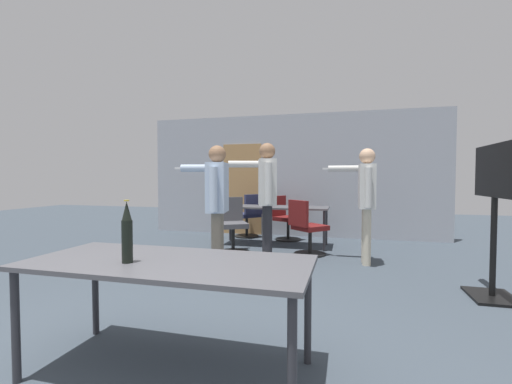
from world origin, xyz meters
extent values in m
cube|color=#A3A8B2|center=(0.00, 6.13, 1.34)|extent=(6.53, 0.10, 2.67)
cube|color=#AD7F4C|center=(-1.10, 6.08, 1.02)|extent=(0.90, 0.02, 2.05)
cube|color=#4C4C51|center=(0.10, 0.60, 0.73)|extent=(1.85, 0.82, 0.03)
cylinder|color=#2D2D33|center=(-0.77, 0.25, 0.36)|extent=(0.05, 0.05, 0.71)
cylinder|color=#2D2D33|center=(0.96, 0.25, 0.36)|extent=(0.05, 0.05, 0.71)
cylinder|color=#2D2D33|center=(-0.77, 0.94, 0.36)|extent=(0.05, 0.05, 0.71)
cylinder|color=#2D2D33|center=(0.96, 0.94, 0.36)|extent=(0.05, 0.05, 0.71)
cube|color=#4C4C51|center=(-0.13, 4.94, 0.73)|extent=(2.06, 0.70, 0.03)
cylinder|color=#2D2D33|center=(-1.10, 4.65, 0.36)|extent=(0.05, 0.05, 0.71)
cylinder|color=#2D2D33|center=(0.84, 4.65, 0.36)|extent=(0.05, 0.05, 0.71)
cylinder|color=#2D2D33|center=(-1.10, 5.23, 0.36)|extent=(0.05, 0.05, 0.71)
cylinder|color=#2D2D33|center=(0.84, 5.23, 0.36)|extent=(0.05, 0.05, 0.71)
cube|color=black|center=(2.71, 2.73, 0.01)|extent=(0.44, 0.56, 0.03)
cylinder|color=black|center=(2.71, 2.73, 0.55)|extent=(0.06, 0.06, 1.04)
cube|color=black|center=(2.71, 2.73, 1.35)|extent=(0.04, 1.04, 0.56)
cube|color=black|center=(2.74, 2.73, 1.35)|extent=(0.01, 0.96, 0.49)
cylinder|color=slate|center=(-0.43, 2.76, 0.41)|extent=(0.13, 0.13, 0.83)
cylinder|color=slate|center=(-0.46, 2.94, 0.41)|extent=(0.13, 0.13, 0.83)
cube|color=silver|center=(-0.45, 2.85, 1.15)|extent=(0.32, 0.47, 0.65)
sphere|color=#936B4C|center=(-0.45, 2.85, 1.59)|extent=(0.23, 0.23, 0.23)
cylinder|color=silver|center=(-0.39, 2.59, 1.13)|extent=(0.10, 0.10, 0.56)
cylinder|color=silver|center=(-0.77, 3.06, 1.42)|extent=(0.57, 0.21, 0.10)
cube|color=white|center=(-1.08, 3.00, 1.42)|extent=(0.12, 0.06, 0.03)
cylinder|color=beige|center=(1.50, 3.82, 0.41)|extent=(0.12, 0.12, 0.83)
cylinder|color=beige|center=(1.49, 3.99, 0.41)|extent=(0.12, 0.12, 0.83)
cube|color=silver|center=(1.50, 3.91, 1.16)|extent=(0.24, 0.40, 0.65)
sphere|color=#DBAD89|center=(1.50, 3.91, 1.60)|extent=(0.23, 0.23, 0.23)
cylinder|color=silver|center=(1.50, 3.66, 1.14)|extent=(0.10, 0.10, 0.56)
cylinder|color=silver|center=(1.21, 4.14, 1.43)|extent=(0.57, 0.11, 0.10)
cube|color=white|center=(0.89, 4.13, 1.43)|extent=(0.12, 0.04, 0.03)
cylinder|color=#28282D|center=(0.08, 3.54, 0.44)|extent=(0.14, 0.14, 0.87)
cylinder|color=#28282D|center=(0.02, 3.72, 0.44)|extent=(0.14, 0.14, 0.87)
cube|color=silver|center=(0.05, 3.63, 1.22)|extent=(0.37, 0.50, 0.69)
sphere|color=#936B4C|center=(0.05, 3.63, 1.68)|extent=(0.24, 0.24, 0.24)
cylinder|color=silver|center=(0.13, 3.36, 1.20)|extent=(0.11, 0.11, 0.59)
cylinder|color=silver|center=(-0.31, 3.80, 1.50)|extent=(0.60, 0.28, 0.11)
cube|color=white|center=(-0.63, 3.71, 1.50)|extent=(0.13, 0.07, 0.03)
cylinder|color=black|center=(-0.66, 4.11, 0.01)|extent=(0.52, 0.52, 0.03)
cylinder|color=black|center=(-0.66, 4.11, 0.23)|extent=(0.06, 0.06, 0.41)
cube|color=#4C4C51|center=(-0.66, 4.11, 0.48)|extent=(0.63, 0.63, 0.08)
cube|color=#4C4C51|center=(-0.78, 4.34, 0.73)|extent=(0.41, 0.27, 0.42)
cylinder|color=black|center=(0.05, 5.54, 0.01)|extent=(0.52, 0.52, 0.03)
cylinder|color=black|center=(0.05, 5.54, 0.22)|extent=(0.06, 0.06, 0.37)
cube|color=maroon|center=(0.05, 5.54, 0.44)|extent=(0.62, 0.62, 0.08)
cube|color=maroon|center=(-0.18, 5.67, 0.69)|extent=(0.26, 0.41, 0.42)
cylinder|color=black|center=(0.63, 4.31, 0.01)|extent=(0.52, 0.52, 0.03)
cylinder|color=black|center=(0.63, 4.31, 0.22)|extent=(0.06, 0.06, 0.39)
cube|color=maroon|center=(0.63, 4.31, 0.46)|extent=(0.65, 0.65, 0.08)
cube|color=maroon|center=(0.45, 4.12, 0.71)|extent=(0.36, 0.34, 0.42)
cylinder|color=black|center=(-0.89, 5.71, 0.01)|extent=(0.52, 0.52, 0.03)
cylinder|color=black|center=(-0.89, 5.71, 0.23)|extent=(0.06, 0.06, 0.40)
cube|color=navy|center=(-0.89, 5.71, 0.47)|extent=(0.65, 0.65, 0.08)
cube|color=navy|center=(-0.69, 5.55, 0.72)|extent=(0.32, 0.38, 0.42)
cylinder|color=black|center=(-0.12, 0.47, 0.88)|extent=(0.07, 0.07, 0.27)
cone|color=black|center=(-0.12, 0.47, 1.07)|extent=(0.06, 0.06, 0.12)
cylinder|color=gold|center=(-0.12, 0.47, 1.13)|extent=(0.03, 0.03, 0.01)
camera|label=1|loc=(1.21, -1.38, 1.27)|focal=24.00mm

